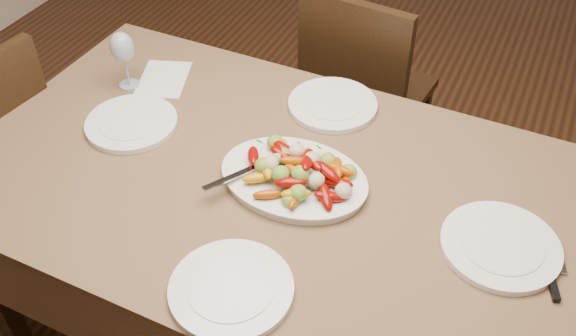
% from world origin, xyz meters
% --- Properties ---
extents(floor, '(6.00, 6.00, 0.00)m').
position_xyz_m(floor, '(0.00, 0.00, 0.00)').
color(floor, '#351E10').
rests_on(floor, ground).
extents(dining_table, '(1.86, 1.07, 0.76)m').
position_xyz_m(dining_table, '(-0.06, -0.22, 0.38)').
color(dining_table, brown).
rests_on(dining_table, ground).
extents(chair_far, '(0.46, 0.46, 0.95)m').
position_xyz_m(chair_far, '(-0.11, 0.67, 0.47)').
color(chair_far, black).
rests_on(chair_far, ground).
extents(serving_platter, '(0.40, 0.30, 0.02)m').
position_xyz_m(serving_platter, '(-0.05, -0.21, 0.77)').
color(serving_platter, white).
rests_on(serving_platter, dining_table).
extents(roasted_vegetables, '(0.33, 0.23, 0.09)m').
position_xyz_m(roasted_vegetables, '(-0.05, -0.21, 0.83)').
color(roasted_vegetables, '#700702').
rests_on(roasted_vegetables, serving_platter).
extents(serving_spoon, '(0.28, 0.18, 0.03)m').
position_xyz_m(serving_spoon, '(-0.11, -0.24, 0.81)').
color(serving_spoon, '#9EA0A8').
rests_on(serving_spoon, serving_platter).
extents(plate_left, '(0.27, 0.27, 0.02)m').
position_xyz_m(plate_left, '(-0.59, -0.18, 0.77)').
color(plate_left, white).
rests_on(plate_left, dining_table).
extents(plate_right, '(0.29, 0.29, 0.02)m').
position_xyz_m(plate_right, '(0.51, -0.21, 0.77)').
color(plate_right, white).
rests_on(plate_right, dining_table).
extents(plate_far, '(0.28, 0.28, 0.02)m').
position_xyz_m(plate_far, '(-0.08, 0.16, 0.77)').
color(plate_far, white).
rests_on(plate_far, dining_table).
extents(plate_near, '(0.29, 0.29, 0.02)m').
position_xyz_m(plate_near, '(-0.03, -0.60, 0.77)').
color(plate_near, white).
rests_on(plate_near, dining_table).
extents(wine_glass, '(0.08, 0.08, 0.20)m').
position_xyz_m(wine_glass, '(-0.72, -0.01, 0.86)').
color(wine_glass, '#8C99A5').
rests_on(wine_glass, dining_table).
extents(menu_card, '(0.21, 0.25, 0.00)m').
position_xyz_m(menu_card, '(-0.64, 0.06, 0.76)').
color(menu_card, silver).
rests_on(menu_card, dining_table).
extents(table_knife, '(0.08, 0.19, 0.01)m').
position_xyz_m(table_knife, '(0.64, -0.23, 0.76)').
color(table_knife, '#9EA0A8').
rests_on(table_knife, dining_table).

